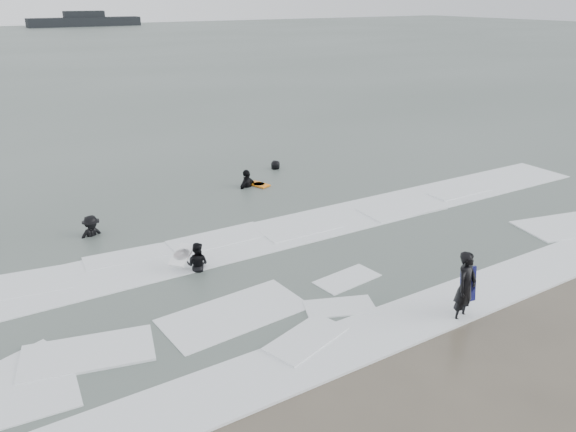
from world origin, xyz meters
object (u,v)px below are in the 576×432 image
surfer_right_near (247,188)px  surfer_wading (198,271)px  surfer_right_far (276,170)px  surfer_breaker (93,238)px  vessel_horizon (85,21)px  surfer_centre (461,319)px

surfer_right_near → surfer_wading: bearing=26.9°
surfer_right_near → surfer_right_far: size_ratio=1.21×
surfer_breaker → surfer_right_far: bearing=9.5°
vessel_horizon → surfer_right_far: bearing=-98.8°
surfer_wading → surfer_breaker: 4.76m
surfer_centre → surfer_breaker: bearing=108.5°
surfer_wading → vessel_horizon: (28.36, 143.37, 1.41)m
surfer_right_far → vessel_horizon: bearing=-106.1°
surfer_wading → surfer_breaker: (-2.17, 4.23, 0.00)m
surfer_right_near → vessel_horizon: size_ratio=0.07×
surfer_centre → surfer_wading: 7.82m
surfer_right_far → surfer_wading: bearing=40.0°
surfer_breaker → vessel_horizon: 142.45m
surfer_wading → surfer_right_far: surfer_right_far is taller
surfer_right_far → vessel_horizon: 137.06m
surfer_centre → surfer_right_far: (2.46, 14.06, 0.00)m
surfer_wading → vessel_horizon: 146.15m
surfer_right_near → surfer_right_far: 2.90m
surfer_centre → surfer_breaker: size_ratio=1.16×
surfer_breaker → surfer_wading: bearing=-74.6°
surfer_wading → vessel_horizon: size_ratio=0.05×
surfer_centre → surfer_right_far: 14.27m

